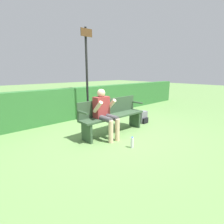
% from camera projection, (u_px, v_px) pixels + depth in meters
% --- Properties ---
extents(ground_plane, '(40.00, 40.00, 0.00)m').
position_uv_depth(ground_plane, '(114.00, 133.00, 4.66)').
color(ground_plane, '#668E4C').
extents(hedge_back, '(12.00, 0.36, 1.06)m').
position_uv_depth(hedge_back, '(73.00, 103.00, 6.01)').
color(hedge_back, '#337033').
rests_on(hedge_back, ground).
extents(park_bench, '(1.94, 0.42, 0.91)m').
position_uv_depth(park_bench, '(112.00, 115.00, 4.59)').
color(park_bench, '#334C33').
rests_on(park_bench, ground).
extents(person_seated, '(0.51, 0.63, 1.20)m').
position_uv_depth(person_seated, '(105.00, 111.00, 4.20)').
color(person_seated, '#993333').
rests_on(person_seated, ground).
extents(backpack, '(0.29, 0.25, 0.37)m').
position_uv_depth(backpack, '(143.00, 117.00, 5.57)').
color(backpack, slate).
rests_on(backpack, ground).
extents(water_bottle, '(0.07, 0.07, 0.25)m').
position_uv_depth(water_bottle, '(132.00, 143.00, 3.75)').
color(water_bottle, white).
rests_on(water_bottle, ground).
extents(signpost, '(0.39, 0.09, 2.89)m').
position_uv_depth(signpost, '(87.00, 71.00, 5.42)').
color(signpost, black).
rests_on(signpost, ground).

